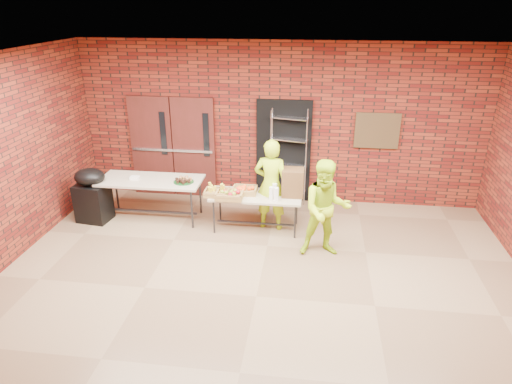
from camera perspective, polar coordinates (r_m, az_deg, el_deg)
room at (r=5.86m, az=0.04°, el=-0.19°), size 8.08×7.08×3.28m
double_doors at (r=9.67m, az=-10.32°, el=5.55°), size 1.78×0.12×2.10m
dark_doorway at (r=9.27m, az=3.45°, el=5.09°), size 1.10×0.06×2.10m
bronze_plaque at (r=9.17m, az=14.90°, el=7.42°), size 0.85×0.04×0.70m
wire_rack at (r=9.15m, az=4.08°, el=4.31°), size 0.75×0.40×1.94m
table_left at (r=8.76m, az=-13.01°, el=1.14°), size 1.92×0.81×0.79m
table_right at (r=8.16m, az=0.01°, el=-0.74°), size 1.63×0.69×0.67m
basket_bananas at (r=8.14m, az=-4.93°, el=-0.03°), size 0.43×0.33×0.13m
basket_oranges at (r=8.20m, az=-1.44°, el=0.25°), size 0.43×0.34×0.13m
basket_apples at (r=8.01m, az=-3.32°, el=-0.31°), size 0.47×0.37×0.15m
muffin_tray at (r=8.47m, az=-9.04°, el=1.49°), size 0.37×0.37×0.09m
napkin_box at (r=8.81m, az=-14.92°, el=1.73°), size 0.16×0.11×0.05m
coffee_dispenser at (r=8.06m, az=4.63°, el=1.19°), size 0.37×0.34×0.49m
cup_stack_front at (r=7.92m, az=1.92°, el=-0.16°), size 0.08×0.08×0.23m
cup_stack_mid at (r=7.86m, az=2.53°, el=-0.31°), size 0.08×0.08×0.25m
cup_stack_back at (r=8.03m, az=2.34°, el=0.21°), size 0.08×0.08×0.25m
covered_grill at (r=9.06m, az=-19.78°, el=-0.33°), size 0.63×0.54×1.04m
volunteer_woman at (r=8.12m, az=1.89°, el=0.90°), size 0.66×0.47×1.68m
volunteer_man at (r=7.36m, az=8.75°, el=-2.10°), size 0.87×0.72×1.63m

